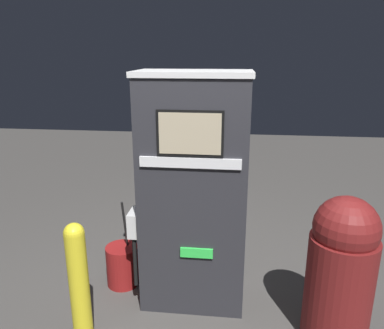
% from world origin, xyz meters
% --- Properties ---
extents(ground_plane, '(14.00, 14.00, 0.00)m').
position_xyz_m(ground_plane, '(0.00, 0.00, 0.00)').
color(ground_plane, '#423F3D').
extents(gas_pump, '(0.93, 0.50, 1.91)m').
position_xyz_m(gas_pump, '(-0.00, 0.23, 0.96)').
color(gas_pump, '#28282D').
rests_on(gas_pump, ground_plane).
extents(safety_bollard, '(0.14, 0.14, 0.94)m').
position_xyz_m(safety_bollard, '(-0.74, -0.36, 0.50)').
color(safety_bollard, yellow).
rests_on(safety_bollard, ground_plane).
extents(trash_bin, '(0.47, 0.47, 1.11)m').
position_xyz_m(trash_bin, '(1.08, -0.11, 0.57)').
color(trash_bin, maroon).
rests_on(trash_bin, ground_plane).
extents(squeegee_bucket, '(0.29, 0.29, 0.83)m').
position_xyz_m(squeegee_bucket, '(-0.66, 0.36, 0.19)').
color(squeegee_bucket, maroon).
rests_on(squeegee_bucket, ground_plane).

